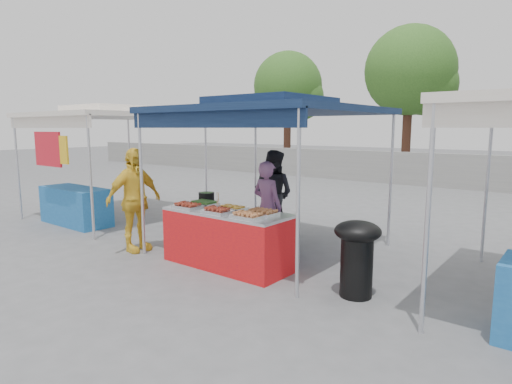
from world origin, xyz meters
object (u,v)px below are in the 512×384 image
Objects in this scene: wok_burner at (357,252)px; vendor_table at (227,238)px; helper_man at (273,194)px; cooking_pot at (206,197)px; vendor_woman at (267,207)px; customer_person at (134,200)px.

vendor_table is at bearing -158.08° from wok_burner.
helper_man reaches higher than vendor_table.
vendor_woman is at bearing 35.98° from cooking_pot.
vendor_woman is at bearing 112.21° from helper_man.
customer_person reaches higher than vendor_woman.
vendor_woman is at bearing 89.23° from vendor_table.
helper_man is at bearing -28.53° from customer_person.
cooking_pot is 0.16× the size of helper_man.
cooking_pot is at bearing 154.51° from vendor_table.
vendor_table is at bearing 91.48° from vendor_woman.
cooking_pot is 2.90m from wok_burner.
vendor_table is 1.20× the size of helper_man.
customer_person reaches higher than helper_man.
customer_person reaches higher than vendor_table.
customer_person is at bearing -153.88° from wok_burner.
customer_person is (-3.82, -0.45, 0.31)m from wok_burner.
cooking_pot is 1.47m from helper_man.
vendor_woman is at bearing -50.31° from customer_person.
vendor_woman is (0.01, 0.99, 0.34)m from vendor_table.
cooking_pot reaches higher than vendor_table.
wok_burner reaches higher than vendor_table.
wok_burner is 2.24m from vendor_woman.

